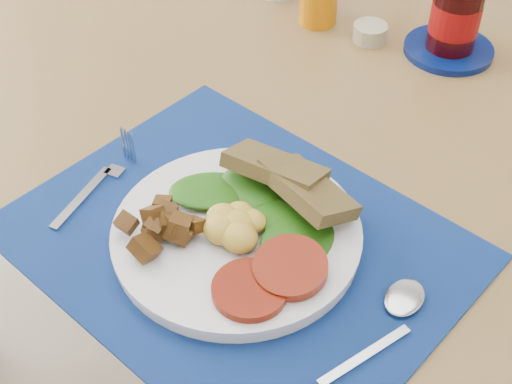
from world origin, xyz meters
TOP-DOWN VIEW (x-y plane):
  - table at (0.00, 0.20)m, footprint 1.40×0.90m
  - chair_far at (0.07, 0.78)m, footprint 0.50×0.49m
  - placemat at (0.06, -0.12)m, footprint 0.56×0.46m
  - breakfast_plate at (0.06, -0.13)m, footprint 0.29×0.29m
  - fork at (-0.14, -0.14)m, footprint 0.03×0.17m
  - spoon at (0.27, -0.11)m, footprint 0.05×0.18m
  - ramekin at (-0.03, 0.37)m, footprint 0.06×0.06m
  - jam_on_saucer at (0.10, 0.42)m, footprint 0.14×0.14m

SIDE VIEW (x-z plane):
  - chair_far at x=0.07m, z-range 0.01..1.14m
  - table at x=0.00m, z-range 0.29..1.04m
  - placemat at x=0.06m, z-range 0.75..0.75m
  - fork at x=-0.14m, z-range 0.75..0.76m
  - spoon at x=0.27m, z-range 0.75..0.76m
  - ramekin at x=-0.03m, z-range 0.75..0.78m
  - breakfast_plate at x=0.06m, z-range 0.74..0.81m
  - jam_on_saucer at x=0.10m, z-range 0.74..0.87m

